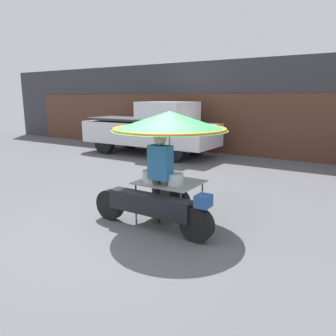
{
  "coord_description": "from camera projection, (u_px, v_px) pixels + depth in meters",
  "views": [
    {
      "loc": [
        3.17,
        -3.81,
        2.1
      ],
      "look_at": [
        0.23,
        0.8,
        0.92
      ],
      "focal_mm": 35.0,
      "sensor_mm": 36.0,
      "label": 1
    }
  ],
  "objects": [
    {
      "name": "ground_plane",
      "position": [
        129.0,
        231.0,
        5.25
      ],
      "size": [
        36.0,
        36.0,
        0.0
      ],
      "primitive_type": "plane",
      "color": "#56565B"
    },
    {
      "name": "shopfront_building",
      "position": [
        278.0,
        108.0,
        12.06
      ],
      "size": [
        28.0,
        2.06,
        3.44
      ],
      "color": "#38383D",
      "rests_on": "ground"
    },
    {
      "name": "vendor_motorcycle_cart",
      "position": [
        168.0,
        136.0,
        5.45
      ],
      "size": [
        2.24,
        1.97,
        1.88
      ],
      "color": "black",
      "rests_on": "ground"
    },
    {
      "name": "vendor_person",
      "position": [
        160.0,
        174.0,
        5.44
      ],
      "size": [
        0.38,
        0.22,
        1.54
      ],
      "color": "#4C473D",
      "rests_on": "ground"
    },
    {
      "name": "pickup_truck",
      "position": [
        152.0,
        129.0,
        12.07
      ],
      "size": [
        5.13,
        1.85,
        1.95
      ],
      "color": "black",
      "rests_on": "ground"
    }
  ]
}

